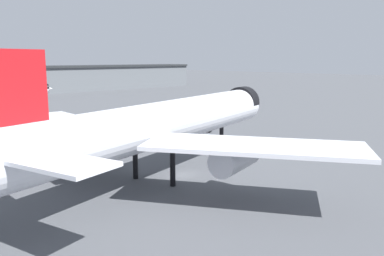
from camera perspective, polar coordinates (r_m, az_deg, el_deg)
ground at (r=66.58m, az=-1.21°, el=-6.75°), size 900.00×900.00×0.00m
airliner_near_gate at (r=63.15m, az=-4.17°, el=0.55°), size 70.06×62.90×20.06m
airliner_far_taxiway at (r=195.50m, az=-25.01°, el=4.89°), size 39.81×35.76×11.60m
terminal_building at (r=229.92m, az=-25.86°, el=6.09°), size 248.33×26.81×23.54m
baggage_tug_wing at (r=104.64m, az=1.92°, el=-0.06°), size 3.03×3.58×1.85m
traffic_cone_near_nose at (r=102.48m, az=-15.66°, el=-1.01°), size 0.52×0.52×0.65m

